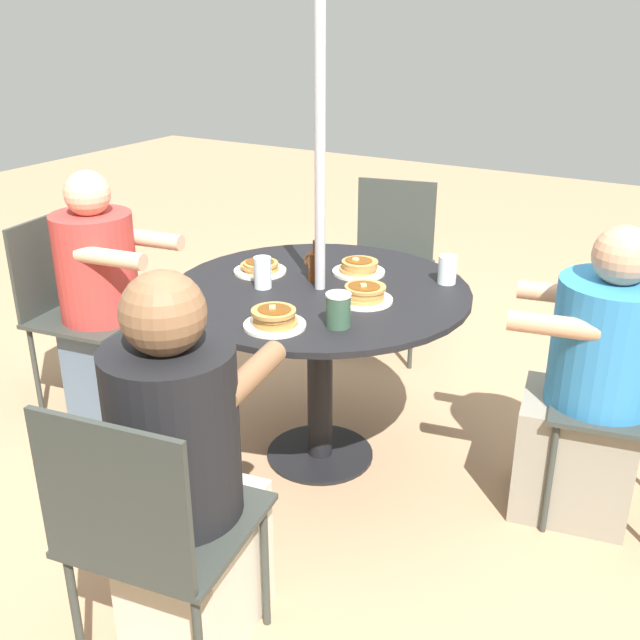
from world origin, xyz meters
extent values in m
plane|color=tan|center=(0.00, 0.00, 0.00)|extent=(12.00, 12.00, 0.00)
cylinder|color=black|center=(0.00, 0.00, 0.01)|extent=(0.44, 0.44, 0.01)
cylinder|color=black|center=(0.00, 0.00, 0.36)|extent=(0.10, 0.10, 0.73)
cylinder|color=black|center=(0.00, 0.00, 0.74)|extent=(1.15, 1.15, 0.02)
cylinder|color=#ADADB2|center=(0.00, 0.00, 1.04)|extent=(0.04, 0.04, 2.09)
cylinder|color=#333833|center=(0.94, -0.05, 0.22)|extent=(0.02, 0.02, 0.45)
cylinder|color=#333833|center=(0.88, 0.32, 0.22)|extent=(0.02, 0.02, 0.45)
cylinder|color=#333833|center=(1.31, 0.00, 0.22)|extent=(0.02, 0.02, 0.45)
cylinder|color=#333833|center=(1.26, 0.38, 0.22)|extent=(0.02, 0.02, 0.45)
cube|color=#333833|center=(1.10, 0.16, 0.46)|extent=(0.51, 0.51, 0.02)
cube|color=#333833|center=(1.31, 0.19, 0.68)|extent=(0.08, 0.42, 0.42)
cube|color=slate|center=(0.99, 0.14, 0.22)|extent=(0.41, 0.38, 0.45)
cylinder|color=#B73833|center=(1.04, 0.15, 0.69)|extent=(0.34, 0.34, 0.49)
sphere|color=#DBA884|center=(1.04, 0.15, 1.02)|extent=(0.19, 0.19, 0.19)
cylinder|color=#DBA884|center=(0.87, -0.01, 0.81)|extent=(0.32, 0.11, 0.07)
cylinder|color=#DBA884|center=(0.83, 0.26, 0.81)|extent=(0.32, 0.11, 0.07)
cylinder|color=#333833|center=(0.04, 0.94, 0.22)|extent=(0.02, 0.02, 0.45)
cylinder|color=#333833|center=(-0.33, 0.88, 0.22)|extent=(0.02, 0.02, 0.45)
cylinder|color=#333833|center=(-0.02, 1.31, 0.22)|extent=(0.02, 0.02, 0.45)
cube|color=#333833|center=(-0.17, 1.09, 0.46)|extent=(0.51, 0.51, 0.02)
cube|color=#333833|center=(-0.21, 1.30, 0.68)|extent=(0.42, 0.08, 0.42)
cube|color=beige|center=(-0.16, 0.98, 0.22)|extent=(0.39, 0.42, 0.45)
cylinder|color=black|center=(-0.16, 1.03, 0.70)|extent=(0.35, 0.35, 0.50)
sphere|color=brown|center=(-0.16, 1.03, 1.05)|extent=(0.22, 0.22, 0.22)
cylinder|color=brown|center=(0.01, 0.87, 0.82)|extent=(0.12, 0.31, 0.07)
cylinder|color=brown|center=(-0.27, 0.83, 0.82)|extent=(0.12, 0.31, 0.07)
cylinder|color=#333833|center=(-0.94, 0.01, 0.22)|extent=(0.02, 0.02, 0.45)
cylinder|color=#333833|center=(-0.87, -0.36, 0.22)|extent=(0.02, 0.02, 0.45)
cube|color=#333833|center=(-1.09, -0.21, 0.46)|extent=(0.52, 0.52, 0.02)
cube|color=gray|center=(-0.97, -0.19, 0.22)|extent=(0.46, 0.43, 0.45)
cylinder|color=teal|center=(-1.03, -0.20, 0.68)|extent=(0.38, 0.38, 0.46)
sphere|color=tan|center=(-1.03, -0.20, 0.99)|extent=(0.20, 0.20, 0.20)
cylinder|color=tan|center=(-0.88, -0.01, 0.78)|extent=(0.30, 0.12, 0.07)
cylinder|color=tan|center=(-0.82, -0.31, 0.78)|extent=(0.30, 0.12, 0.07)
cylinder|color=#333833|center=(0.01, -0.94, 0.22)|extent=(0.02, 0.02, 0.45)
cylinder|color=#333833|center=(0.38, -0.86, 0.22)|extent=(0.02, 0.02, 0.45)
cylinder|color=#333833|center=(0.10, -1.31, 0.22)|extent=(0.02, 0.02, 0.45)
cylinder|color=#333833|center=(0.47, -1.22, 0.22)|extent=(0.02, 0.02, 0.45)
cube|color=#333833|center=(0.24, -1.08, 0.46)|extent=(0.53, 0.53, 0.02)
cube|color=#333833|center=(0.29, -1.29, 0.68)|extent=(0.42, 0.11, 0.42)
cylinder|color=silver|center=(-0.21, 0.03, 0.75)|extent=(0.21, 0.21, 0.01)
cylinder|color=#AD7A3D|center=(-0.20, 0.04, 0.77)|extent=(0.15, 0.15, 0.01)
cylinder|color=#AD7A3D|center=(-0.20, 0.03, 0.78)|extent=(0.15, 0.15, 0.01)
cylinder|color=#AD7A3D|center=(-0.21, 0.03, 0.79)|extent=(0.14, 0.14, 0.01)
cylinder|color=#AD7A3D|center=(-0.21, 0.03, 0.80)|extent=(0.15, 0.15, 0.01)
ellipsoid|color=brown|center=(-0.21, 0.03, 0.81)|extent=(0.12, 0.11, 0.00)
cube|color=#F4E084|center=(-0.21, 0.04, 0.81)|extent=(0.03, 0.03, 0.01)
cylinder|color=silver|center=(-0.05, -0.23, 0.75)|extent=(0.21, 0.21, 0.01)
cylinder|color=#AD7A3D|center=(-0.04, -0.22, 0.77)|extent=(0.15, 0.15, 0.01)
cylinder|color=#AD7A3D|center=(-0.05, -0.22, 0.78)|extent=(0.15, 0.15, 0.01)
cylinder|color=#AD7A3D|center=(-0.05, -0.23, 0.79)|extent=(0.15, 0.15, 0.01)
ellipsoid|color=brown|center=(-0.05, -0.23, 0.80)|extent=(0.11, 0.10, 0.00)
cube|color=#F4E084|center=(-0.04, -0.22, 0.81)|extent=(0.02, 0.02, 0.01)
cylinder|color=silver|center=(-0.06, 0.39, 0.75)|extent=(0.21, 0.21, 0.01)
cylinder|color=#AD7A3D|center=(-0.06, 0.39, 0.77)|extent=(0.15, 0.15, 0.01)
cylinder|color=#AD7A3D|center=(-0.05, 0.39, 0.78)|extent=(0.14, 0.14, 0.01)
cylinder|color=#AD7A3D|center=(-0.05, 0.40, 0.79)|extent=(0.14, 0.14, 0.01)
cylinder|color=#AD7A3D|center=(-0.05, 0.40, 0.80)|extent=(0.15, 0.15, 0.01)
ellipsoid|color=brown|center=(-0.06, 0.39, 0.81)|extent=(0.12, 0.11, 0.00)
cube|color=#F4E084|center=(-0.05, 0.40, 0.82)|extent=(0.03, 0.03, 0.01)
cylinder|color=silver|center=(0.30, -0.03, 0.75)|extent=(0.21, 0.21, 0.01)
cylinder|color=#AD7A3D|center=(0.30, -0.04, 0.77)|extent=(0.14, 0.14, 0.01)
cylinder|color=#AD7A3D|center=(0.31, -0.04, 0.78)|extent=(0.15, 0.15, 0.01)
cylinder|color=#AD7A3D|center=(0.30, -0.03, 0.79)|extent=(0.14, 0.14, 0.01)
ellipsoid|color=brown|center=(0.30, -0.03, 0.79)|extent=(0.12, 0.11, 0.00)
cube|color=#F4E084|center=(0.30, -0.04, 0.80)|extent=(0.03, 0.03, 0.01)
cylinder|color=#602D0F|center=(0.06, -0.07, 0.81)|extent=(0.06, 0.06, 0.11)
cylinder|color=#602D0F|center=(0.06, -0.07, 0.89)|extent=(0.03, 0.03, 0.05)
torus|color=#602D0F|center=(0.09, -0.07, 0.82)|extent=(0.05, 0.01, 0.05)
cylinder|color=#33513D|center=(-0.24, 0.28, 0.80)|extent=(0.08, 0.08, 0.11)
cylinder|color=white|center=(-0.24, 0.28, 0.86)|extent=(0.09, 0.09, 0.01)
cylinder|color=silver|center=(-0.39, -0.30, 0.80)|extent=(0.07, 0.07, 0.11)
cylinder|color=silver|center=(0.19, 0.10, 0.81)|extent=(0.07, 0.07, 0.12)
camera|label=1|loc=(-1.36, 2.30, 1.75)|focal=42.00mm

